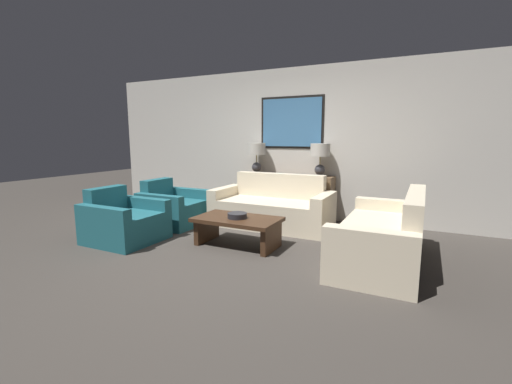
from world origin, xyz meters
The scene contains 11 objects.
ground_plane centered at (0.00, 0.00, 0.00)m, with size 20.00×20.00×0.00m, color #3D3833.
back_wall centered at (0.00, 2.39, 1.33)m, with size 7.96×0.12×2.65m.
console_table centered at (0.00, 2.13, 0.39)m, with size 1.67×0.35×0.78m.
table_lamp_left centered at (-0.60, 2.13, 1.16)m, with size 0.33×0.33×0.55m.
table_lamp_right centered at (0.60, 2.13, 1.16)m, with size 0.33×0.33×0.55m.
couch_by_back_wall centered at (0.00, 1.51, 0.29)m, with size 1.92×0.88×0.84m.
couch_by_side centered at (1.82, 0.59, 0.29)m, with size 0.88×1.92×0.84m.
coffee_table centered at (0.00, 0.35, 0.28)m, with size 1.12×0.65×0.38m.
decorative_bowl centered at (0.01, 0.33, 0.42)m, with size 0.26×0.26×0.07m.
armchair_near_back_wall centered at (-1.53, 0.87, 0.26)m, with size 0.90×0.88×0.74m.
armchair_near_camera centered at (-1.53, -0.17, 0.26)m, with size 0.90×0.88×0.74m.
Camera 1 is at (2.20, -3.51, 1.44)m, focal length 24.00 mm.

